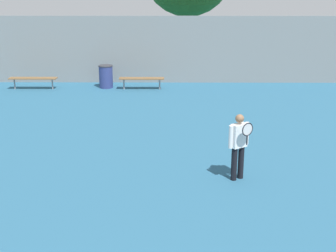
% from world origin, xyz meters
% --- Properties ---
extents(tennis_player, '(0.54, 0.52, 1.59)m').
position_xyz_m(tennis_player, '(3.29, 7.36, 0.90)').
color(tennis_player, black).
rests_on(tennis_player, ground_plane).
extents(bench_courtside_near, '(1.90, 0.40, 0.49)m').
position_xyz_m(bench_courtside_near, '(0.46, 16.58, 0.44)').
color(bench_courtside_near, brown).
rests_on(bench_courtside_near, ground_plane).
extents(bench_adjacent_court, '(2.01, 0.40, 0.49)m').
position_xyz_m(bench_adjacent_court, '(-4.14, 16.58, 0.45)').
color(bench_adjacent_court, brown).
rests_on(bench_adjacent_court, ground_plane).
extents(trash_bin, '(0.61, 0.61, 0.97)m').
position_xyz_m(trash_bin, '(-1.09, 16.86, 0.49)').
color(trash_bin, navy).
rests_on(trash_bin, ground_plane).
extents(back_fence, '(33.88, 0.06, 2.95)m').
position_xyz_m(back_fence, '(0.00, 17.92, 1.47)').
color(back_fence, gray).
rests_on(back_fence, ground_plane).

